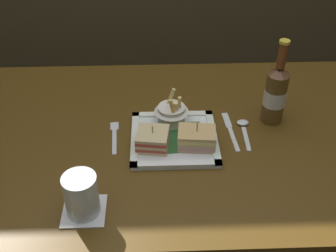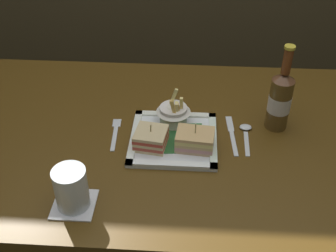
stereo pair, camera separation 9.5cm
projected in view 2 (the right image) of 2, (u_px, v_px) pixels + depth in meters
dining_table at (163, 163)px, 1.30m from camera, size 1.34×0.81×0.77m
square_plate at (173, 139)px, 1.20m from camera, size 0.24×0.24×0.02m
sandwich_half_left at (151, 138)px, 1.16m from camera, size 0.09×0.09×0.07m
sandwich_half_right at (195, 140)px, 1.16m from camera, size 0.11×0.08×0.08m
fries_cup at (174, 112)px, 1.23m from camera, size 0.10×0.10×0.10m
beer_bottle at (280, 99)px, 1.20m from camera, size 0.06×0.06×0.26m
drink_coaster at (74, 204)px, 1.02m from camera, size 0.10×0.10×0.00m
water_glass at (72, 191)px, 0.99m from camera, size 0.08×0.08×0.10m
fork at (115, 132)px, 1.24m from camera, size 0.03×0.15×0.00m
knife at (232, 133)px, 1.23m from camera, size 0.03×0.18×0.00m
spoon at (246, 132)px, 1.23m from camera, size 0.03×0.14×0.01m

